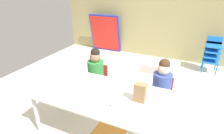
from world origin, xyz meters
name	(u,v)px	position (x,y,z in m)	size (l,w,h in m)	color
ground_plane	(129,101)	(0.00, 0.00, -0.01)	(5.54, 4.65, 0.02)	silver
back_wall	(162,10)	(0.00, 2.32, 1.24)	(5.54, 0.10, 2.49)	tan
craft_table	(107,97)	(-0.03, -0.82, 0.56)	(1.85, 0.83, 0.61)	white
seated_child_near_camera	(96,70)	(-0.53, -0.17, 0.55)	(0.34, 0.34, 0.92)	red
seated_child_middle_seat	(162,83)	(0.53, -0.17, 0.55)	(0.32, 0.31, 0.92)	red
kid_chair_blue_stack	(212,52)	(1.28, 1.86, 0.46)	(0.32, 0.30, 0.80)	blue
folded_activity_table	(105,33)	(-1.51, 2.12, 0.54)	(0.90, 0.29, 1.09)	#1E33BF
paper_bag_brown	(140,93)	(0.38, -0.79, 0.72)	(0.13, 0.09, 0.22)	#9E754C
paper_plate_near_edge	(115,105)	(0.16, -0.98, 0.61)	(0.18, 0.18, 0.01)	white
paper_plate_center_table	(88,94)	(-0.23, -0.91, 0.61)	(0.18, 0.18, 0.01)	white
donut_powdered_on_plate	(115,104)	(0.16, -0.98, 0.63)	(0.11, 0.11, 0.03)	white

